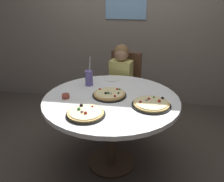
% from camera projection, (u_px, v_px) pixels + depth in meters
% --- Properties ---
extents(ground_plane, '(8.00, 8.00, 0.00)m').
position_uv_depth(ground_plane, '(111.00, 162.00, 2.55)').
color(ground_plane, '#4C4238').
extents(wall_with_window, '(5.20, 0.14, 2.90)m').
position_uv_depth(wall_with_window, '(129.00, 6.00, 3.46)').
color(wall_with_window, gray).
rests_on(wall_with_window, ground_plane).
extents(dining_table, '(1.27, 1.27, 0.75)m').
position_uv_depth(dining_table, '(111.00, 107.00, 2.29)').
color(dining_table, white).
rests_on(dining_table, ground_plane).
extents(chair_wooden, '(0.48, 0.48, 0.95)m').
position_uv_depth(chair_wooden, '(123.00, 85.00, 3.14)').
color(chair_wooden, brown).
rests_on(chair_wooden, ground_plane).
extents(diner_child, '(0.33, 0.43, 1.08)m').
position_uv_depth(diner_child, '(119.00, 94.00, 3.01)').
color(diner_child, '#3F4766').
rests_on(diner_child, ground_plane).
extents(pizza_veggie, '(0.32, 0.32, 0.05)m').
position_uv_depth(pizza_veggie, '(109.00, 94.00, 2.30)').
color(pizza_veggie, black).
rests_on(pizza_veggie, dining_table).
extents(pizza_cheese, '(0.32, 0.32, 0.05)m').
position_uv_depth(pizza_cheese, '(86.00, 113.00, 1.95)').
color(pizza_cheese, black).
rests_on(pizza_cheese, dining_table).
extents(pizza_pepperoni, '(0.34, 0.34, 0.05)m').
position_uv_depth(pizza_pepperoni, '(151.00, 104.00, 2.10)').
color(pizza_pepperoni, black).
rests_on(pizza_pepperoni, dining_table).
extents(soda_cup, '(0.08, 0.08, 0.31)m').
position_uv_depth(soda_cup, '(89.00, 78.00, 2.52)').
color(soda_cup, '#6659A5').
rests_on(soda_cup, dining_table).
extents(sauce_bowl, '(0.07, 0.07, 0.04)m').
position_uv_depth(sauce_bowl, '(66.00, 96.00, 2.25)').
color(sauce_bowl, brown).
rests_on(sauce_bowl, dining_table).
extents(plate_small, '(0.18, 0.18, 0.01)m').
position_uv_depth(plate_small, '(112.00, 79.00, 2.72)').
color(plate_small, white).
rests_on(plate_small, dining_table).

